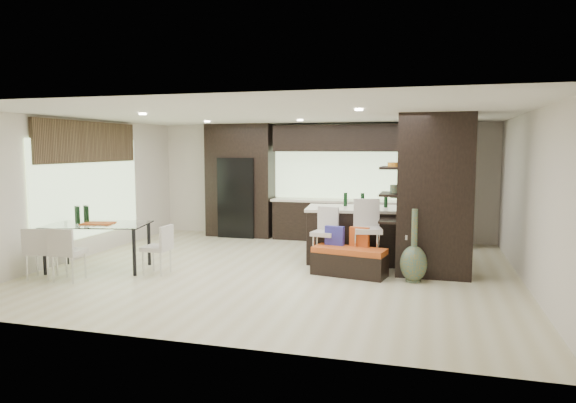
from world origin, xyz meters
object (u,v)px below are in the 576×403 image
(stool_left, at_px, (324,245))
(chair_far, at_px, (42,255))
(kitchen_island, at_px, (373,235))
(stool_mid, at_px, (367,243))
(chair_end, at_px, (157,252))
(dining_table, at_px, (99,247))
(floor_vase, at_px, (414,246))
(chair_near, at_px, (69,256))
(stool_right, at_px, (413,248))
(bench, at_px, (349,262))

(stool_left, height_order, chair_far, stool_left)
(kitchen_island, distance_m, stool_mid, 0.86)
(chair_far, xyz_separation_m, chair_end, (1.66, 0.77, -0.01))
(stool_mid, height_order, dining_table, stool_mid)
(stool_mid, distance_m, floor_vase, 0.89)
(chair_near, bearing_deg, chair_end, 30.19)
(floor_vase, height_order, chair_near, floor_vase)
(stool_mid, distance_m, dining_table, 4.69)
(stool_mid, bearing_deg, chair_near, -171.98)
(kitchen_island, distance_m, chair_far, 5.76)
(kitchen_island, relative_size, floor_vase, 2.11)
(chair_near, bearing_deg, chair_far, 175.26)
(chair_near, relative_size, chair_end, 1.05)
(floor_vase, bearing_deg, chair_far, -166.51)
(stool_right, height_order, chair_far, stool_right)
(chair_near, bearing_deg, stool_left, 21.88)
(stool_left, height_order, stool_right, stool_right)
(chair_near, xyz_separation_m, chair_far, (-0.53, 0.01, -0.01))
(stool_mid, bearing_deg, stool_left, 164.00)
(kitchen_island, xyz_separation_m, chair_end, (-3.43, -1.91, -0.13))
(stool_left, xyz_separation_m, dining_table, (-3.81, -1.08, -0.04))
(dining_table, height_order, chair_far, dining_table)
(stool_left, distance_m, stool_mid, 0.76)
(kitchen_island, height_order, chair_far, kitchen_island)
(chair_near, height_order, chair_far, chair_near)
(kitchen_island, bearing_deg, chair_end, -157.30)
(stool_mid, bearing_deg, kitchen_island, 76.19)
(chair_far, bearing_deg, stool_mid, 4.02)
(dining_table, bearing_deg, chair_far, -137.55)
(bench, bearing_deg, stool_right, 27.75)
(chair_near, bearing_deg, dining_table, 85.86)
(dining_table, bearing_deg, chair_near, -103.05)
(stool_left, bearing_deg, floor_vase, -5.59)
(floor_vase, height_order, chair_far, floor_vase)
(stool_mid, xyz_separation_m, chair_far, (-5.10, -1.82, -0.11))
(stool_left, height_order, floor_vase, floor_vase)
(bench, height_order, chair_far, chair_far)
(kitchen_island, bearing_deg, floor_vase, -64.59)
(kitchen_island, xyz_separation_m, chair_near, (-4.57, -2.69, -0.11))
(stool_left, bearing_deg, chair_far, -146.52)
(chair_far, bearing_deg, floor_vase, -2.18)
(chair_far, bearing_deg, kitchen_island, 12.07)
(bench, distance_m, dining_table, 4.37)
(bench, bearing_deg, stool_mid, 58.66)
(stool_right, height_order, dining_table, stool_right)
(stool_left, distance_m, chair_far, 4.72)
(stool_left, xyz_separation_m, floor_vase, (1.55, -0.44, 0.15))
(chair_end, bearing_deg, kitchen_island, -60.87)
(stool_right, bearing_deg, floor_vase, -107.82)
(floor_vase, xyz_separation_m, dining_table, (-5.35, -0.64, -0.18))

